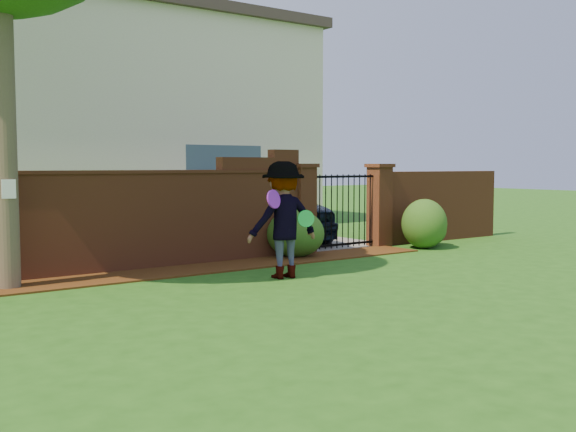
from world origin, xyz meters
TOP-DOWN VIEW (x-y plane):
  - ground at (0.00, 0.00)m, footprint 80.00×80.00m
  - mulch_bed at (-0.95, 3.34)m, footprint 11.10×1.08m
  - brick_wall at (-2.01, 4.00)m, footprint 8.70×0.31m
  - brick_wall_return at (6.60, 4.00)m, footprint 4.00×0.25m
  - pillar_left at (2.40, 4.00)m, footprint 0.50×0.50m
  - pillar_right at (4.60, 4.00)m, footprint 0.50×0.50m
  - iron_gate at (3.50, 4.00)m, footprint 1.78×0.03m
  - driveway at (3.50, 8.00)m, footprint 3.20×8.00m
  - house at (1.00, 12.00)m, footprint 12.40×6.40m
  - car at (3.20, 6.35)m, footprint 2.88×5.13m
  - paper_notice at (-3.60, 3.21)m, footprint 0.20×0.01m
  - shrub_left at (1.94, 3.64)m, footprint 1.17×1.17m
  - shrub_middle at (5.10, 3.10)m, footprint 1.00×1.00m
  - shrub_right at (5.57, 3.38)m, footprint 0.81×0.81m
  - man at (0.29, 1.75)m, footprint 1.32×0.86m
  - frisbee_purple at (-0.11, 1.47)m, footprint 0.31×0.17m
  - frisbee_green at (0.57, 1.53)m, footprint 0.28×0.16m

SIDE VIEW (x-z plane):
  - ground at x=0.00m, z-range -0.01..0.00m
  - driveway at x=3.50m, z-range 0.00..0.01m
  - mulch_bed at x=-0.95m, z-range 0.00..0.03m
  - shrub_right at x=5.57m, z-range 0.00..0.72m
  - shrub_left at x=1.94m, z-range 0.00..0.96m
  - shrub_middle at x=5.10m, z-range 0.00..1.10m
  - car at x=3.20m, z-range 0.00..1.65m
  - brick_wall_return at x=6.60m, z-range 0.00..1.70m
  - iron_gate at x=3.50m, z-range 0.05..1.65m
  - brick_wall at x=-2.01m, z-range -0.15..2.01m
  - man at x=0.29m, z-range 0.00..1.91m
  - pillar_left at x=2.40m, z-range 0.02..1.90m
  - pillar_right at x=4.60m, z-range 0.02..1.90m
  - frisbee_green at x=0.57m, z-range 0.84..1.12m
  - frisbee_purple at x=-0.11m, z-range 1.17..1.47m
  - paper_notice at x=-3.60m, z-range 1.36..1.64m
  - house at x=1.00m, z-range 0.01..6.31m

